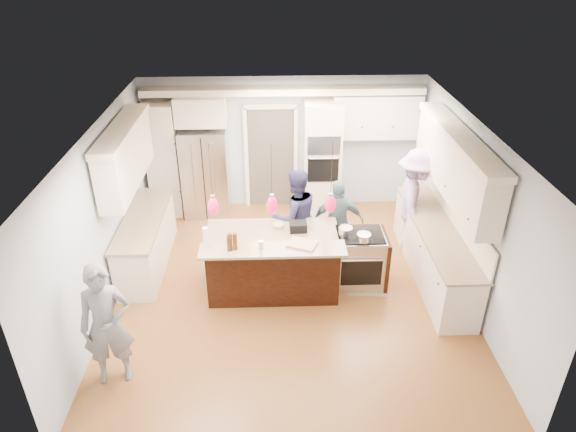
% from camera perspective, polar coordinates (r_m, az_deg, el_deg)
% --- Properties ---
extents(ground_plane, '(6.00, 6.00, 0.00)m').
position_cam_1_polar(ground_plane, '(8.41, 0.09, -8.03)').
color(ground_plane, '#A0612C').
rests_on(ground_plane, ground).
extents(room_shell, '(5.54, 6.04, 2.72)m').
position_cam_1_polar(room_shell, '(7.46, 0.10, 3.19)').
color(room_shell, '#B2BCC6').
rests_on(room_shell, ground).
extents(refrigerator, '(0.90, 0.70, 1.80)m').
position_cam_1_polar(refrigerator, '(10.32, -9.12, 4.80)').
color(refrigerator, '#B7B7BC').
rests_on(refrigerator, ground).
extents(oven_column, '(0.72, 0.69, 2.30)m').
position_cam_1_polar(oven_column, '(10.21, 3.77, 6.39)').
color(oven_column, beige).
rests_on(oven_column, ground).
extents(back_upper_cabinets, '(5.30, 0.61, 2.54)m').
position_cam_1_polar(back_upper_cabinets, '(10.08, -4.80, 9.19)').
color(back_upper_cabinets, beige).
rests_on(back_upper_cabinets, ground).
extents(right_counter_run, '(0.64, 3.10, 2.51)m').
position_cam_1_polar(right_counter_run, '(8.52, 16.68, -0.44)').
color(right_counter_run, beige).
rests_on(right_counter_run, ground).
extents(left_cabinets, '(0.64, 2.30, 2.51)m').
position_cam_1_polar(left_cabinets, '(8.79, -16.24, 0.61)').
color(left_cabinets, beige).
rests_on(left_cabinets, ground).
extents(kitchen_island, '(2.10, 1.46, 1.12)m').
position_cam_1_polar(kitchen_island, '(8.19, -1.67, -5.05)').
color(kitchen_island, black).
rests_on(kitchen_island, ground).
extents(island_range, '(0.82, 0.71, 0.92)m').
position_cam_1_polar(island_range, '(8.39, 8.03, -4.68)').
color(island_range, '#B7B7BC').
rests_on(island_range, ground).
extents(pendant_lights, '(1.75, 0.15, 1.03)m').
position_cam_1_polar(pendant_lights, '(7.01, -1.79, 1.24)').
color(pendant_lights, black).
rests_on(pendant_lights, ground).
extents(person_bar_end, '(0.70, 0.53, 1.72)m').
position_cam_1_polar(person_bar_end, '(6.79, -19.51, -11.36)').
color(person_bar_end, slate).
rests_on(person_bar_end, ground).
extents(person_far_left, '(1.01, 0.90, 1.71)m').
position_cam_1_polar(person_far_left, '(8.66, 0.80, -0.07)').
color(person_far_left, '#2A2950').
rests_on(person_far_left, ground).
extents(person_far_right, '(0.90, 0.40, 1.50)m').
position_cam_1_polar(person_far_right, '(8.78, 5.56, -0.59)').
color(person_far_right, slate).
rests_on(person_far_right, ground).
extents(person_range_side, '(0.93, 1.34, 1.90)m').
position_cam_1_polar(person_range_side, '(9.24, 13.90, 1.63)').
color(person_range_side, '#9A83B1').
rests_on(person_range_side, ground).
extents(floor_rug, '(0.72, 0.98, 0.01)m').
position_cam_1_polar(floor_rug, '(8.70, 8.54, -6.94)').
color(floor_rug, '#9C8855').
rests_on(floor_rug, ground).
extents(water_bottle, '(0.09, 0.09, 0.33)m').
position_cam_1_polar(water_bottle, '(7.35, -9.11, -2.41)').
color(water_bottle, silver).
rests_on(water_bottle, kitchen_island).
extents(beer_bottle_a, '(0.07, 0.07, 0.23)m').
position_cam_1_polar(beer_bottle_a, '(7.26, -6.60, -3.07)').
color(beer_bottle_a, '#40250B').
rests_on(beer_bottle_a, kitchen_island).
extents(beer_bottle_b, '(0.07, 0.07, 0.26)m').
position_cam_1_polar(beer_bottle_b, '(7.27, -5.91, -2.82)').
color(beer_bottle_b, '#40250B').
rests_on(beer_bottle_b, kitchen_island).
extents(beer_bottle_c, '(0.08, 0.08, 0.26)m').
position_cam_1_polar(beer_bottle_c, '(7.27, -6.47, -2.85)').
color(beer_bottle_c, '#40250B').
rests_on(beer_bottle_c, kitchen_island).
extents(drink_can, '(0.09, 0.09, 0.13)m').
position_cam_1_polar(drink_can, '(7.29, -3.03, -3.24)').
color(drink_can, '#B7B7BC').
rests_on(drink_can, kitchen_island).
extents(cutting_board, '(0.48, 0.42, 0.03)m').
position_cam_1_polar(cutting_board, '(7.39, 1.59, -3.14)').
color(cutting_board, tan).
rests_on(cutting_board, kitchen_island).
extents(pot_large, '(0.21, 0.21, 0.13)m').
position_cam_1_polar(pot_large, '(8.06, 6.43, -1.66)').
color(pot_large, '#B7B7BC').
rests_on(pot_large, island_range).
extents(pot_small, '(0.22, 0.22, 0.11)m').
position_cam_1_polar(pot_small, '(7.95, 8.41, -2.33)').
color(pot_small, '#B7B7BC').
rests_on(pot_small, island_range).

